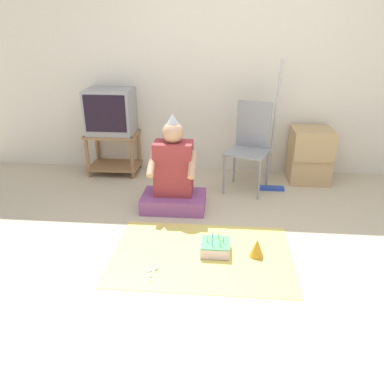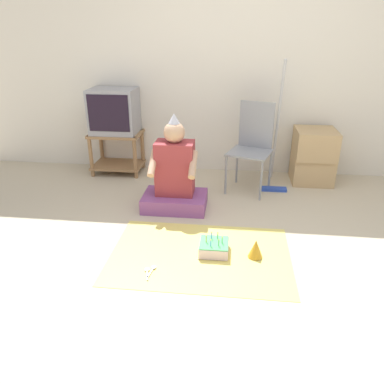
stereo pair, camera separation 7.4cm
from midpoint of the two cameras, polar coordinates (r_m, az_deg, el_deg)
ground_plane at (r=2.81m, az=5.36°, el=-11.10°), size 16.00×16.00×0.00m
wall_back at (r=4.38m, az=6.13°, el=19.37°), size 6.40×0.06×2.55m
tv_stand at (r=4.53m, az=-12.30°, el=6.36°), size 0.59×0.42×0.48m
tv at (r=4.42m, az=-12.81°, el=11.88°), size 0.52×0.41×0.50m
folding_chair at (r=3.96m, az=8.31°, el=7.59°), size 0.51×0.50×0.91m
cardboard_box_stack at (r=4.38m, az=17.05°, el=5.44°), size 0.44×0.46×0.59m
dust_mop at (r=4.07m, az=11.71°, el=6.14°), size 0.28×0.40×1.34m
person_seated at (r=3.53m, az=-3.43°, el=2.17°), size 0.60×0.41×0.91m
party_cloth at (r=2.92m, az=0.74°, el=-9.48°), size 1.37×0.95×0.01m
birthday_cake at (r=2.92m, az=2.82°, el=-8.36°), size 0.22×0.22×0.15m
party_hat_blue at (r=2.89m, az=9.13°, el=-8.38°), size 0.11×0.11×0.14m
plastic_spoon_near at (r=2.76m, az=-6.44°, el=-11.60°), size 0.04×0.14×0.01m
plastic_spoon_far at (r=2.74m, az=-7.30°, el=-11.91°), size 0.05×0.14×0.01m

